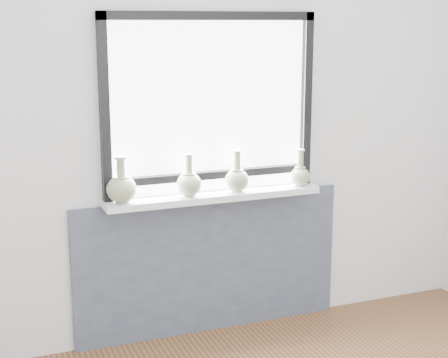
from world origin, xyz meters
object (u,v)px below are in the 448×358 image
object	(u,v)px
vase_c	(237,178)
vase_b	(189,183)
vase_a	(122,187)
windowsill	(214,196)
vase_d	(300,174)

from	to	relation	value
vase_c	vase_b	bearing A→B (deg)	179.85
vase_a	vase_c	xyz separation A→B (m)	(0.70, 0.01, -0.01)
vase_a	vase_b	xyz separation A→B (m)	(0.40, 0.01, -0.01)
windowsill	vase_c	xyz separation A→B (m)	(0.14, -0.01, 0.10)
vase_d	vase_a	bearing A→B (deg)	-179.79
vase_b	vase_c	xyz separation A→B (m)	(0.30, -0.00, -0.00)
windowsill	vase_c	size ratio (longest dim) A/B	5.28
windowsill	vase_b	xyz separation A→B (m)	(-0.16, -0.01, 0.10)
vase_c	vase_d	distance (m)	0.42
windowsill	vase_a	size ratio (longest dim) A/B	4.97
windowsill	vase_b	world-z (taller)	vase_b
vase_b	vase_d	distance (m)	0.72
vase_c	vase_d	bearing A→B (deg)	-0.78
vase_b	windowsill	bearing A→B (deg)	3.77
windowsill	vase_d	distance (m)	0.57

